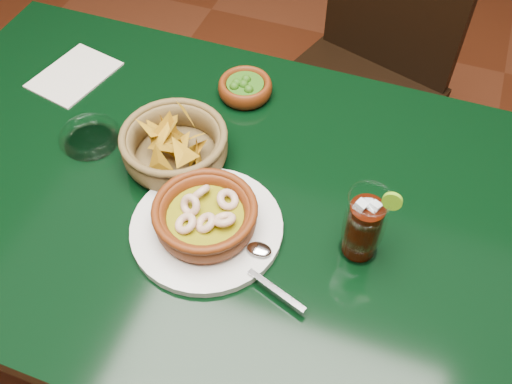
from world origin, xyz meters
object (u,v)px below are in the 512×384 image
(dining_table, at_px, (192,216))
(shrimp_plate, at_px, (206,219))
(dining_chair, at_px, (362,76))
(cola_drink, at_px, (364,225))
(chip_basket, at_px, (175,145))

(dining_table, relative_size, shrimp_plate, 3.61)
(dining_table, height_order, dining_chair, dining_chair)
(dining_chair, distance_m, cola_drink, 0.81)
(shrimp_plate, bearing_deg, dining_chair, 81.77)
(dining_table, distance_m, chip_basket, 0.15)
(dining_chair, relative_size, chip_basket, 4.02)
(shrimp_plate, relative_size, chip_basket, 1.46)
(dining_table, xyz_separation_m, shrimp_plate, (0.07, -0.08, 0.13))
(dining_table, bearing_deg, shrimp_plate, -47.48)
(shrimp_plate, bearing_deg, dining_table, 132.52)
(dining_table, bearing_deg, dining_chair, 75.04)
(dining_table, height_order, chip_basket, chip_basket)
(chip_basket, bearing_deg, dining_table, -48.29)
(dining_chair, height_order, chip_basket, dining_chair)
(dining_chair, distance_m, chip_basket, 0.75)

